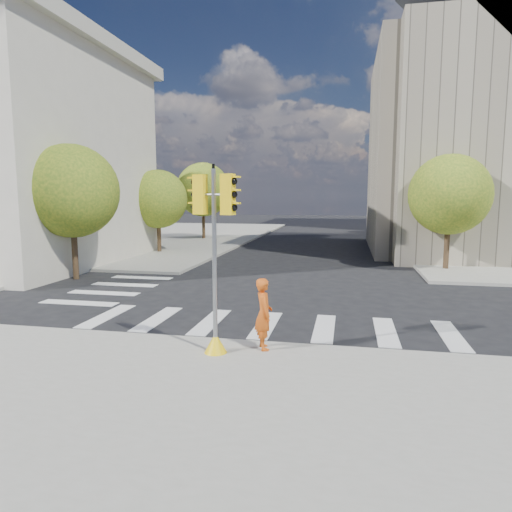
# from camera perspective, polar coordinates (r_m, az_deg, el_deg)

# --- Properties ---
(ground) EXTENTS (160.00, 160.00, 0.00)m
(ground) POSITION_cam_1_polar(r_m,az_deg,el_deg) (16.23, 2.85, -6.71)
(ground) COLOR black
(ground) RESTS_ON ground
(sidewalk_far_left) EXTENTS (28.00, 40.00, 0.15)m
(sidewalk_far_left) POSITION_cam_1_polar(r_m,az_deg,el_deg) (47.34, -16.81, 2.47)
(sidewalk_far_left) COLOR gray
(sidewalk_far_left) RESTS_ON ground
(tree_lw_near) EXTENTS (4.40, 4.40, 6.41)m
(tree_lw_near) POSITION_cam_1_polar(r_m,az_deg,el_deg) (23.39, -22.04, 7.51)
(tree_lw_near) COLOR #382616
(tree_lw_near) RESTS_ON ground
(tree_lw_mid) EXTENTS (4.00, 4.00, 5.77)m
(tree_lw_mid) POSITION_cam_1_polar(r_m,az_deg,el_deg) (32.22, -12.15, 6.96)
(tree_lw_mid) COLOR #382616
(tree_lw_mid) RESTS_ON ground
(tree_lw_far) EXTENTS (4.80, 4.80, 6.95)m
(tree_lw_far) POSITION_cam_1_polar(r_m,az_deg,el_deg) (41.59, -6.64, 8.24)
(tree_lw_far) COLOR #382616
(tree_lw_far) RESTS_ON ground
(tree_re_near) EXTENTS (4.20, 4.20, 6.16)m
(tree_re_near) POSITION_cam_1_polar(r_m,az_deg,el_deg) (26.08, 23.03, 7.07)
(tree_re_near) COLOR #382616
(tree_re_near) RESTS_ON ground
(tree_re_mid) EXTENTS (4.60, 4.60, 6.66)m
(tree_re_mid) POSITION_cam_1_polar(r_m,az_deg,el_deg) (37.92, 19.42, 7.66)
(tree_re_mid) COLOR #382616
(tree_re_mid) RESTS_ON ground
(tree_re_far) EXTENTS (4.00, 4.00, 5.88)m
(tree_re_far) POSITION_cam_1_polar(r_m,az_deg,el_deg) (49.83, 17.49, 7.05)
(tree_re_far) COLOR #382616
(tree_re_far) RESTS_ON ground
(lamp_near) EXTENTS (0.35, 0.18, 8.11)m
(lamp_near) POSITION_cam_1_polar(r_m,az_deg,el_deg) (30.11, 22.50, 8.09)
(lamp_near) COLOR black
(lamp_near) RESTS_ON sidewalk_far_right
(lamp_far) EXTENTS (0.35, 0.18, 8.11)m
(lamp_far) POSITION_cam_1_polar(r_m,az_deg,el_deg) (43.94, 19.00, 7.90)
(lamp_far) COLOR black
(lamp_far) RESTS_ON sidewalk_far_right
(traffic_signal) EXTENTS (1.08, 0.56, 4.58)m
(traffic_signal) POSITION_cam_1_polar(r_m,az_deg,el_deg) (11.06, -5.19, -2.38)
(traffic_signal) COLOR yellow
(traffic_signal) RESTS_ON sidewalk_near
(photographer) EXTENTS (0.65, 0.78, 1.81)m
(photographer) POSITION_cam_1_polar(r_m,az_deg,el_deg) (11.53, 0.97, -7.23)
(photographer) COLOR #C95012
(photographer) RESTS_ON sidewalk_near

